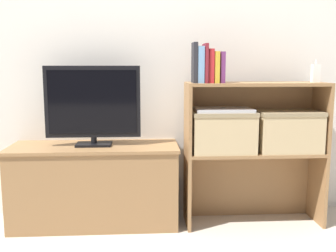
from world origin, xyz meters
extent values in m
plane|color=#BCB2A3|center=(0.00, 0.00, 0.00)|extent=(16.00, 16.00, 0.00)
cube|color=silver|center=(0.00, 0.41, 1.20)|extent=(10.00, 0.05, 2.40)
cube|color=olive|center=(-0.47, 0.19, 0.25)|extent=(1.04, 0.38, 0.50)
cube|color=olive|center=(-0.47, 0.19, 0.51)|extent=(1.06, 0.40, 0.02)
cube|color=black|center=(-0.47, 0.19, 0.52)|extent=(0.22, 0.14, 0.01)
cylinder|color=black|center=(-0.47, 0.19, 0.55)|extent=(0.04, 0.04, 0.04)
cube|color=black|center=(-0.47, 0.19, 0.79)|extent=(0.59, 0.04, 0.44)
cube|color=black|center=(-0.47, 0.17, 0.79)|extent=(0.54, 0.00, 0.39)
cube|color=olive|center=(0.12, 0.14, 0.24)|extent=(0.02, 0.29, 0.48)
cube|color=olive|center=(0.98, 0.14, 0.24)|extent=(0.02, 0.29, 0.48)
cube|color=olive|center=(0.55, 0.28, 0.24)|extent=(0.83, 0.02, 0.48)
cube|color=olive|center=(0.55, 0.14, 0.47)|extent=(0.83, 0.29, 0.02)
cube|color=olive|center=(0.12, 0.14, 0.70)|extent=(0.02, 0.29, 0.43)
cube|color=olive|center=(0.98, 0.14, 0.70)|extent=(0.02, 0.29, 0.43)
cube|color=olive|center=(0.55, 0.28, 0.70)|extent=(0.83, 0.02, 0.43)
cube|color=olive|center=(0.55, 0.14, 0.90)|extent=(0.83, 0.29, 0.02)
cube|color=#232328|center=(0.16, 0.10, 1.03)|extent=(0.02, 0.13, 0.24)
cube|color=#709ECC|center=(0.19, 0.10, 1.02)|extent=(0.04, 0.13, 0.22)
cube|color=maroon|center=(0.22, 0.10, 1.03)|extent=(0.02, 0.14, 0.23)
cube|color=#B22328|center=(0.25, 0.10, 1.01)|extent=(0.03, 0.12, 0.20)
cube|color=gold|center=(0.28, 0.10, 1.01)|extent=(0.03, 0.14, 0.19)
cube|color=#6B2D66|center=(0.32, 0.10, 1.01)|extent=(0.03, 0.12, 0.19)
cube|color=white|center=(0.93, 0.14, 0.97)|extent=(0.05, 0.04, 0.11)
cylinder|color=silver|center=(0.93, 0.14, 1.04)|extent=(0.01, 0.01, 0.03)
cube|color=tan|center=(0.34, 0.13, 0.61)|extent=(0.39, 0.25, 0.26)
cube|color=#917E5B|center=(0.34, 0.13, 0.72)|extent=(0.39, 0.26, 0.02)
cube|color=tan|center=(0.76, 0.13, 0.61)|extent=(0.39, 0.25, 0.26)
cube|color=#917E5B|center=(0.76, 0.13, 0.72)|extent=(0.39, 0.26, 0.02)
cube|color=#BCBCC1|center=(0.34, 0.13, 0.74)|extent=(0.35, 0.23, 0.02)
cylinder|color=#99999E|center=(0.34, 0.13, 0.76)|extent=(0.02, 0.02, 0.00)
camera|label=1|loc=(-0.15, -2.27, 1.01)|focal=42.00mm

